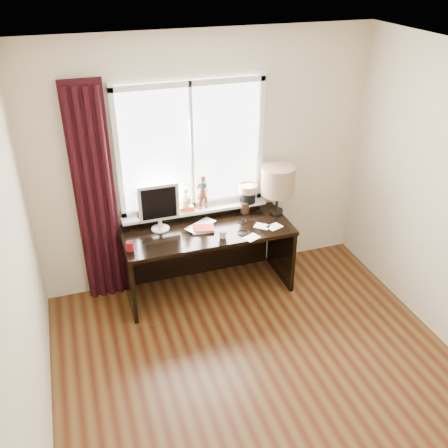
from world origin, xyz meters
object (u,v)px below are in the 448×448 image
object	(u,v)px
laptop	(200,226)
desk	(205,245)
mug	(223,234)
table_lamp	(278,181)
monitor	(159,205)
red_cup	(130,246)

from	to	relation	value
laptop	desk	bearing A→B (deg)	1.05
mug	table_lamp	size ratio (longest dim) A/B	0.17
table_lamp	laptop	bearing A→B (deg)	-176.65
laptop	mug	world-z (taller)	mug
desk	monitor	xyz separation A→B (m)	(-0.45, 0.04, 0.52)
monitor	table_lamp	xyz separation A→B (m)	(1.25, -0.03, 0.09)
red_cup	table_lamp	distance (m)	1.65
red_cup	mug	bearing A→B (deg)	-3.18
mug	monitor	xyz separation A→B (m)	(-0.54, 0.35, 0.23)
red_cup	table_lamp	xyz separation A→B (m)	(1.60, 0.27, 0.32)
laptop	mug	distance (m)	0.31
red_cup	desk	xyz separation A→B (m)	(0.80, 0.26, -0.29)
desk	monitor	world-z (taller)	monitor
mug	monitor	size ratio (longest dim) A/B	0.18
desk	red_cup	bearing A→B (deg)	-162.19
desk	laptop	bearing A→B (deg)	-147.37
mug	desk	distance (m)	0.43
mug	monitor	bearing A→B (deg)	147.24
red_cup	monitor	world-z (taller)	monitor
red_cup	monitor	size ratio (longest dim) A/B	0.19
laptop	monitor	distance (m)	0.48
mug	desk	size ratio (longest dim) A/B	0.05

